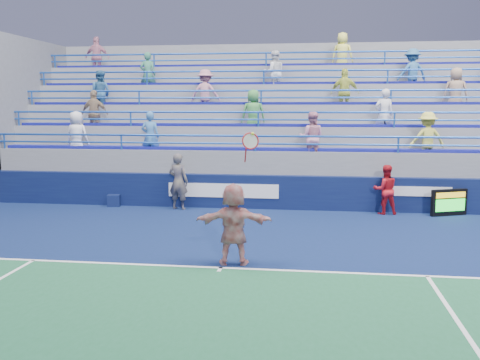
# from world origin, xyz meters

# --- Properties ---
(ground) EXTENTS (120.00, 120.00, 0.00)m
(ground) POSITION_xyz_m (0.00, 0.00, 0.00)
(ground) COLOR #333538
(sponsor_wall) EXTENTS (18.00, 0.32, 1.10)m
(sponsor_wall) POSITION_xyz_m (0.00, 6.50, 0.55)
(sponsor_wall) COLOR #0B113C
(sponsor_wall) RESTS_ON ground
(bleacher_stand) EXTENTS (18.00, 5.60, 6.13)m
(bleacher_stand) POSITION_xyz_m (0.00, 10.27, 1.55)
(bleacher_stand) COLOR slate
(bleacher_stand) RESTS_ON ground
(serve_speed_board) EXTENTS (1.14, 0.58, 0.82)m
(serve_speed_board) POSITION_xyz_m (5.97, 6.11, 0.41)
(serve_speed_board) COLOR black
(serve_speed_board) RESTS_ON ground
(judge_chair) EXTENTS (0.48, 0.49, 0.71)m
(judge_chair) POSITION_xyz_m (-4.65, 6.26, 0.23)
(judge_chair) COLOR #0D173F
(judge_chair) RESTS_ON ground
(tennis_player) EXTENTS (1.66, 0.66, 2.80)m
(tennis_player) POSITION_xyz_m (0.22, 0.34, 0.88)
(tennis_player) COLOR silver
(tennis_player) RESTS_ON ground
(line_judge) EXTENTS (0.75, 0.59, 1.82)m
(line_judge) POSITION_xyz_m (-2.40, 6.04, 0.91)
(line_judge) COLOR #15173B
(line_judge) RESTS_ON ground
(ball_girl) EXTENTS (0.82, 0.68, 1.53)m
(ball_girl) POSITION_xyz_m (4.08, 6.13, 0.77)
(ball_girl) COLOR red
(ball_girl) RESTS_ON ground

